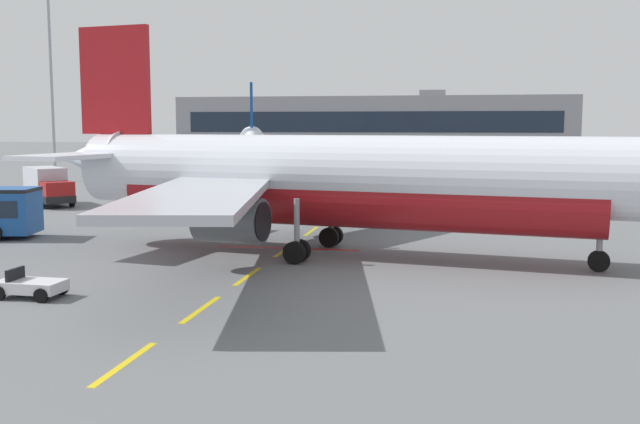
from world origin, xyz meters
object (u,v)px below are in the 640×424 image
object	(u,v)px
apron_light_mast_near	(49,34)
airliner_foreground	(341,179)
airliner_mid_left	(252,142)
catering_truck	(48,186)

from	to	relation	value
apron_light_mast_near	airliner_foreground	bearing A→B (deg)	-46.14
airliner_mid_left	apron_light_mast_near	size ratio (longest dim) A/B	1.23
catering_truck	airliner_mid_left	bearing A→B (deg)	88.30
catering_truck	apron_light_mast_near	xyz separation A→B (m)	(-13.67, 24.32, 15.61)
airliner_foreground	catering_truck	xyz separation A→B (m)	(-27.95, 19.00, -2.30)
airliner_mid_left	apron_light_mast_near	world-z (taller)	apron_light_mast_near
airliner_foreground	airliner_mid_left	distance (m)	79.33
airliner_mid_left	apron_light_mast_near	distance (m)	37.49
airliner_mid_left	catering_truck	size ratio (longest dim) A/B	5.17
airliner_mid_left	airliner_foreground	bearing A→B (deg)	-70.65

